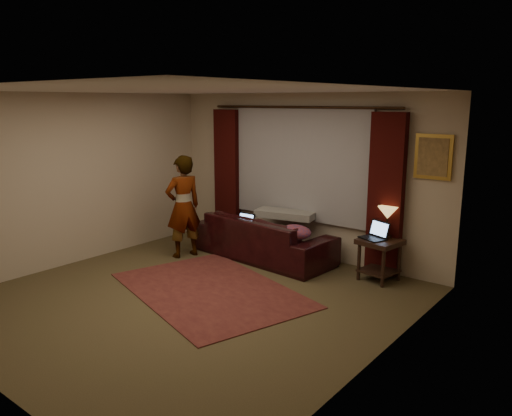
{
  "coord_description": "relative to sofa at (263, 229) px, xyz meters",
  "views": [
    {
      "loc": [
        4.37,
        -4.16,
        2.48
      ],
      "look_at": [
        0.1,
        1.2,
        1.0
      ],
      "focal_mm": 35.0,
      "sensor_mm": 36.0,
      "label": 1
    }
  ],
  "objects": [
    {
      "name": "area_rug",
      "position": [
        0.31,
        -1.56,
        -0.47
      ],
      "size": [
        3.08,
        2.49,
        0.01
      ],
      "primitive_type": "cube",
      "rotation": [
        0.0,
        0.0,
        -0.3
      ],
      "color": "maroon",
      "rests_on": "floor"
    },
    {
      "name": "person",
      "position": [
        -1.06,
        -0.72,
        0.35
      ],
      "size": [
        0.6,
        0.6,
        1.64
      ],
      "primitive_type": "imported",
      "rotation": [
        0.0,
        0.0,
        -1.86
      ],
      "color": "gray",
      "rests_on": "floor"
    },
    {
      "name": "ceiling",
      "position": [
        0.33,
        -1.93,
        2.13
      ],
      "size": [
        5.0,
        5.0,
        0.02
      ],
      "primitive_type": "cube",
      "color": "silver",
      "rests_on": "ground"
    },
    {
      "name": "throw_blanket",
      "position": [
        0.23,
        0.28,
        0.49
      ],
      "size": [
        1.0,
        0.58,
        0.11
      ],
      "primitive_type": "cube",
      "rotation": [
        0.0,
        0.0,
        0.23
      ],
      "color": "gray",
      "rests_on": "sofa"
    },
    {
      "name": "laptop_table",
      "position": [
        1.8,
        0.16,
        0.24
      ],
      "size": [
        0.45,
        0.47,
        0.25
      ],
      "primitive_type": null,
      "rotation": [
        0.0,
        0.0,
        -0.36
      ],
      "color": "black",
      "rests_on": "end_table"
    },
    {
      "name": "drape_right",
      "position": [
        1.83,
        0.46,
        0.71
      ],
      "size": [
        0.5,
        0.14,
        2.3
      ],
      "primitive_type": "cube",
      "color": "black",
      "rests_on": "floor"
    },
    {
      "name": "sofa",
      "position": [
        0.0,
        0.0,
        0.0
      ],
      "size": [
        2.42,
        1.19,
        0.95
      ],
      "primitive_type": "imported",
      "rotation": [
        0.0,
        0.0,
        3.07
      ],
      "color": "black",
      "rests_on": "floor"
    },
    {
      "name": "laptop_sofa",
      "position": [
        -0.3,
        -0.16,
        0.11
      ],
      "size": [
        0.32,
        0.35,
        0.22
      ],
      "primitive_type": null,
      "rotation": [
        0.0,
        0.0,
        0.03
      ],
      "color": "black",
      "rests_on": "sofa"
    },
    {
      "name": "curtain_rod",
      "position": [
        0.33,
        0.46,
        1.91
      ],
      "size": [
        0.04,
        0.04,
        3.4
      ],
      "primitive_type": "cylinder",
      "color": "black",
      "rests_on": "wall_back"
    },
    {
      "name": "tiffany_lamp",
      "position": [
        1.93,
        0.33,
        0.34
      ],
      "size": [
        0.35,
        0.35,
        0.45
      ],
      "primitive_type": null,
      "rotation": [
        0.0,
        0.0,
        -0.3
      ],
      "color": "olive",
      "rests_on": "end_table"
    },
    {
      "name": "wall_back",
      "position": [
        0.33,
        0.57,
        0.83
      ],
      "size": [
        5.0,
        0.02,
        2.6
      ],
      "primitive_type": "cube",
      "color": "#C1B199",
      "rests_on": "ground"
    },
    {
      "name": "wall_left",
      "position": [
        -2.17,
        -1.93,
        0.83
      ],
      "size": [
        0.02,
        5.0,
        2.6
      ],
      "primitive_type": "cube",
      "color": "#C1B199",
      "rests_on": "ground"
    },
    {
      "name": "picture_frame",
      "position": [
        2.43,
        0.54,
        1.28
      ],
      "size": [
        0.5,
        0.04,
        0.6
      ],
      "primitive_type": "cube",
      "color": "#B78D38",
      "rests_on": "wall_back"
    },
    {
      "name": "floor",
      "position": [
        0.33,
        -1.93,
        -0.48
      ],
      "size": [
        5.0,
        5.0,
        0.01
      ],
      "primitive_type": "cube",
      "color": "brown",
      "rests_on": "ground"
    },
    {
      "name": "sheer_curtain",
      "position": [
        0.33,
        0.51,
        1.03
      ],
      "size": [
        2.5,
        0.05,
        1.8
      ],
      "primitive_type": "cube",
      "color": "#9A9AA1",
      "rests_on": "wall_back"
    },
    {
      "name": "wall_right",
      "position": [
        2.83,
        -1.93,
        0.83
      ],
      "size": [
        0.02,
        5.0,
        2.6
      ],
      "primitive_type": "cube",
      "color": "#C1B199",
      "rests_on": "ground"
    },
    {
      "name": "drape_left",
      "position": [
        -1.17,
        0.46,
        0.71
      ],
      "size": [
        0.5,
        0.14,
        2.3
      ],
      "primitive_type": "cube",
      "color": "black",
      "rests_on": "floor"
    },
    {
      "name": "clothing_pile",
      "position": [
        0.74,
        -0.18,
        0.1
      ],
      "size": [
        0.57,
        0.48,
        0.21
      ],
      "primitive_type": "ellipsoid",
      "rotation": [
        0.0,
        0.0,
        -0.23
      ],
      "color": "brown",
      "rests_on": "sofa"
    },
    {
      "name": "end_table",
      "position": [
        1.89,
        0.2,
        -0.18
      ],
      "size": [
        0.59,
        0.59,
        0.59
      ],
      "primitive_type": "cube",
      "rotation": [
        0.0,
        0.0,
        -0.16
      ],
      "color": "black",
      "rests_on": "floor"
    }
  ]
}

